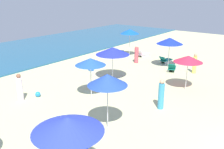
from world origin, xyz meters
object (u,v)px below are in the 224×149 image
(lounge_chair_1_1, at_px, (172,68))
(umbrella_7, at_px, (113,51))
(umbrella_1, at_px, (170,41))
(beachgoer_3, at_px, (195,64))
(umbrella_5, at_px, (90,62))
(lounge_chair_6_0, at_px, (118,51))
(beach_ball_0, at_px, (38,94))
(umbrella_0, at_px, (188,59))
(beachgoer_0, at_px, (161,95))
(lounge_chair_1_0, at_px, (166,60))
(beachgoer_2, at_px, (20,88))
(beachgoer_1, at_px, (136,55))
(lounge_chair_6_1, at_px, (142,54))
(umbrella_8, at_px, (107,80))
(cooler_box_1, at_px, (91,68))
(umbrella_4, at_px, (68,124))
(umbrella_6, at_px, (130,31))

(lounge_chair_1_1, bearing_deg, umbrella_7, 39.73)
(umbrella_1, height_order, umbrella_7, umbrella_1)
(umbrella_1, relative_size, beachgoer_3, 1.60)
(umbrella_1, bearing_deg, umbrella_5, 174.91)
(lounge_chair_6_0, height_order, beach_ball_0, lounge_chair_6_0)
(lounge_chair_1_1, relative_size, umbrella_5, 0.60)
(umbrella_0, relative_size, beach_ball_0, 7.08)
(umbrella_0, height_order, umbrella_1, umbrella_1)
(lounge_chair_1_1, relative_size, beachgoer_0, 0.87)
(umbrella_5, distance_m, beachgoer_0, 4.52)
(lounge_chair_1_0, height_order, beachgoer_2, beachgoer_2)
(lounge_chair_6_0, distance_m, beachgoer_1, 3.93)
(umbrella_1, relative_size, beachgoer_0, 1.49)
(lounge_chair_1_0, xyz_separation_m, lounge_chair_6_1, (0.80, 2.92, -0.01))
(lounge_chair_1_0, relative_size, umbrella_8, 0.55)
(umbrella_5, relative_size, lounge_chair_6_0, 1.92)
(umbrella_0, height_order, umbrella_8, umbrella_8)
(umbrella_8, bearing_deg, lounge_chair_6_1, 24.74)
(lounge_chair_1_0, relative_size, beach_ball_0, 4.54)
(lounge_chair_1_0, distance_m, cooler_box_1, 7.01)
(lounge_chair_1_1, relative_size, cooler_box_1, 3.30)
(umbrella_1, bearing_deg, lounge_chair_6_1, 63.51)
(lounge_chair_6_0, distance_m, beachgoer_2, 13.43)
(beachgoer_0, bearing_deg, beachgoer_2, -81.06)
(umbrella_4, distance_m, beachgoer_0, 7.41)
(lounge_chair_1_1, bearing_deg, umbrella_0, 108.18)
(umbrella_5, xyz_separation_m, umbrella_6, (10.00, 3.98, 0.23))
(umbrella_8, distance_m, beachgoer_3, 11.03)
(lounge_chair_1_1, distance_m, umbrella_4, 14.52)
(umbrella_0, distance_m, umbrella_8, 7.19)
(umbrella_5, distance_m, beachgoer_1, 8.77)
(lounge_chair_1_1, relative_size, umbrella_6, 0.54)
(umbrella_4, bearing_deg, beachgoer_1, 24.95)
(umbrella_4, bearing_deg, beach_ball_0, 60.80)
(umbrella_0, xyz_separation_m, lounge_chair_6_0, (5.36, 9.60, -1.83))
(umbrella_4, height_order, beachgoer_3, umbrella_4)
(lounge_chair_6_1, bearing_deg, beach_ball_0, 99.33)
(umbrella_4, height_order, lounge_chair_6_1, umbrella_4)
(lounge_chair_6_0, xyz_separation_m, umbrella_7, (-6.73, -4.50, 1.89))
(lounge_chair_6_1, distance_m, beach_ball_0, 12.76)
(lounge_chair_6_1, distance_m, beachgoer_2, 13.74)
(cooler_box_1, bearing_deg, beachgoer_3, -120.01)
(umbrella_6, bearing_deg, cooler_box_1, -177.87)
(umbrella_7, relative_size, beach_ball_0, 7.58)
(lounge_chair_6_1, bearing_deg, lounge_chair_6_0, 20.04)
(umbrella_6, xyz_separation_m, beachgoer_0, (-8.84, -8.10, -1.68))
(beachgoer_1, bearing_deg, beachgoer_2, -126.24)
(umbrella_1, height_order, umbrella_8, umbrella_8)
(beachgoer_1, height_order, beachgoer_2, beachgoer_2)
(umbrella_6, bearing_deg, lounge_chair_6_0, 82.37)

